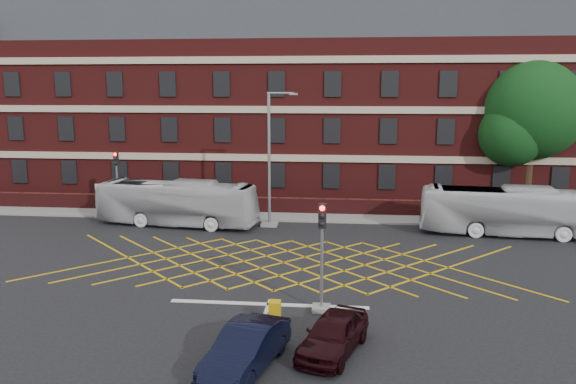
# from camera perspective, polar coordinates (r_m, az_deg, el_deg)

# --- Properties ---
(ground) EXTENTS (120.00, 120.00, 0.00)m
(ground) POSITION_cam_1_polar(r_m,az_deg,el_deg) (26.19, -0.94, -8.51)
(ground) COLOR black
(ground) RESTS_ON ground
(victorian_building) EXTENTS (51.00, 12.17, 20.40)m
(victorian_building) POSITION_cam_1_polar(r_m,az_deg,el_deg) (46.66, 2.53, 9.67)
(victorian_building) COLOR #541615
(victorian_building) RESTS_ON ground
(boundary_wall) EXTENTS (56.00, 0.50, 1.10)m
(boundary_wall) POSITION_cam_1_polar(r_m,az_deg,el_deg) (38.53, 1.31, -1.43)
(boundary_wall) COLOR #461213
(boundary_wall) RESTS_ON ground
(far_pavement) EXTENTS (60.00, 3.00, 0.12)m
(far_pavement) POSITION_cam_1_polar(r_m,az_deg,el_deg) (37.66, 1.19, -2.48)
(far_pavement) COLOR slate
(far_pavement) RESTS_ON ground
(box_junction_hatching) EXTENTS (8.22, 8.22, 0.02)m
(box_junction_hatching) POSITION_cam_1_polar(r_m,az_deg,el_deg) (28.07, -0.46, -7.17)
(box_junction_hatching) COLOR #CC990C
(box_junction_hatching) RESTS_ON ground
(stop_line) EXTENTS (8.00, 0.30, 0.02)m
(stop_line) POSITION_cam_1_polar(r_m,az_deg,el_deg) (22.93, -1.98, -11.32)
(stop_line) COLOR silver
(stop_line) RESTS_ON ground
(bus_left) EXTENTS (10.44, 3.80, 2.84)m
(bus_left) POSITION_cam_1_polar(r_m,az_deg,el_deg) (35.90, -11.21, -1.10)
(bus_left) COLOR silver
(bus_left) RESTS_ON ground
(bus_right) EXTENTS (10.51, 3.43, 2.88)m
(bus_right) POSITION_cam_1_polar(r_m,az_deg,el_deg) (35.34, 21.63, -1.81)
(bus_right) COLOR silver
(bus_right) RESTS_ON ground
(car_navy) EXTENTS (2.46, 4.36, 1.36)m
(car_navy) POSITION_cam_1_polar(r_m,az_deg,el_deg) (17.91, -4.30, -15.55)
(car_navy) COLOR black
(car_navy) RESTS_ON ground
(car_maroon) EXTENTS (2.67, 4.10, 1.30)m
(car_maroon) POSITION_cam_1_polar(r_m,az_deg,el_deg) (18.93, 4.63, -14.16)
(car_maroon) COLOR black
(car_maroon) RESTS_ON ground
(deciduous_tree) EXTENTS (7.32, 6.92, 10.44)m
(deciduous_tree) POSITION_cam_1_polar(r_m,az_deg,el_deg) (42.99, 23.46, 6.94)
(deciduous_tree) COLOR black
(deciduous_tree) RESTS_ON ground
(traffic_light_near) EXTENTS (0.70, 0.70, 4.27)m
(traffic_light_near) POSITION_cam_1_polar(r_m,az_deg,el_deg) (21.73, 3.44, -7.67)
(traffic_light_near) COLOR slate
(traffic_light_near) RESTS_ON ground
(traffic_light_far) EXTENTS (0.70, 0.70, 4.27)m
(traffic_light_far) POSITION_cam_1_polar(r_m,az_deg,el_deg) (40.14, -16.92, 0.36)
(traffic_light_far) COLOR slate
(traffic_light_far) RESTS_ON ground
(street_lamp) EXTENTS (2.25, 1.00, 8.29)m
(street_lamp) POSITION_cam_1_polar(r_m,az_deg,el_deg) (34.82, -1.80, 1.04)
(street_lamp) COLOR slate
(street_lamp) RESTS_ON ground
(direction_signs) EXTENTS (1.10, 0.16, 2.20)m
(direction_signs) POSITION_cam_1_polar(r_m,az_deg,el_deg) (40.15, -18.23, -0.27)
(direction_signs) COLOR gray
(direction_signs) RESTS_ON ground
(utility_cabinet) EXTENTS (0.42, 0.43, 0.87)m
(utility_cabinet) POSITION_cam_1_polar(r_m,az_deg,el_deg) (21.05, -1.35, -12.14)
(utility_cabinet) COLOR #C7990B
(utility_cabinet) RESTS_ON ground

